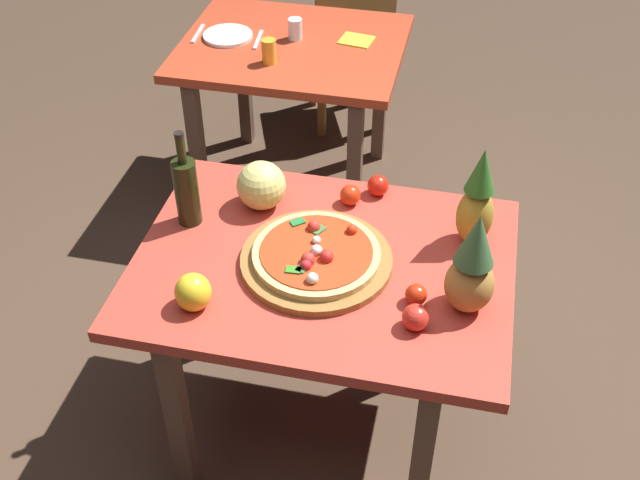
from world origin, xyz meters
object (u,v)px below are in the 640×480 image
background_table (293,67)px  napkin_folded (357,40)px  wine_bottle (186,190)px  pineapple_left (472,268)px  pizza_board (316,260)px  drinking_glass_water (295,29)px  tomato_at_corner (416,295)px  knife_utensil (258,40)px  pineapple_right (477,202)px  tomato_by_bottle (350,195)px  melon (261,185)px  pizza (316,254)px  dinner_plate (228,36)px  display_table (323,286)px  bell_pepper (193,292)px  dining_chair (351,44)px  tomato_near_board (416,317)px  fork_utensil (198,33)px  tomato_beside_pepper (378,185)px  drinking_glass_juice (269,51)px

background_table → napkin_folded: napkin_folded is taller
wine_bottle → pineapple_left: (0.89, -0.20, 0.02)m
pizza_board → drinking_glass_water: size_ratio=4.91×
wine_bottle → tomato_at_corner: wine_bottle is taller
knife_utensil → napkin_folded: (0.42, 0.09, -0.00)m
pineapple_right → tomato_by_bottle: (-0.40, 0.10, -0.12)m
pineapple_right → knife_utensil: pineapple_right is taller
pineapple_right → pizza_board: bearing=-155.0°
pineapple_right → melon: 0.68m
pizza → dinner_plate: size_ratio=1.73×
melon → tomato_by_bottle: size_ratio=2.34×
display_table → pineapple_right: bearing=24.2°
pineapple_right → bell_pepper: pineapple_right is taller
dining_chair → pineapple_left: 2.27m
tomato_near_board → fork_utensil: bearing=126.8°
melon → drinking_glass_water: 1.20m
pizza → pineapple_left: 0.47m
napkin_folded → pizza_board: bearing=-84.2°
napkin_folded → pineapple_left: bearing=-68.9°
wine_bottle → tomato_by_bottle: wine_bottle is taller
background_table → tomato_by_bottle: size_ratio=14.32×
wine_bottle → tomato_by_bottle: bearing=22.5°
background_table → tomato_beside_pepper: bearing=-61.5°
tomato_beside_pepper → drinking_glass_water: 1.18m
tomato_beside_pepper → pizza: bearing=-107.8°
tomato_near_board → tomato_beside_pepper: 0.61m
bell_pepper → tomato_near_board: size_ratio=1.51×
display_table → tomato_at_corner: (0.29, -0.12, 0.14)m
pizza → melon: (-0.24, 0.24, 0.04)m
pizza → wine_bottle: size_ratio=1.16×
tomato_near_board → drinking_glass_water: size_ratio=0.81×
pizza → tomato_near_board: pizza is taller
wine_bottle → melon: 0.24m
display_table → pineapple_left: size_ratio=3.47×
background_table → drinking_glass_juice: size_ratio=9.33×
tomato_at_corner → knife_utensil: size_ratio=0.35×
drinking_glass_juice → napkin_folded: bearing=41.0°
pizza_board → napkin_folded: 1.47m
bell_pepper → fork_utensil: (-0.56, 1.62, -0.05)m
tomato_at_corner → knife_utensil: 1.72m
drinking_glass_water → knife_utensil: 0.17m
melon → napkin_folded: (0.09, 1.23, -0.08)m
tomato_beside_pepper → pizza_board: bearing=-108.0°
pineapple_left → tomato_beside_pepper: bearing=125.2°
pineapple_left → napkin_folded: 1.67m
bell_pepper → tomato_near_board: bell_pepper is taller
background_table → pineapple_left: bearing=-59.3°
wine_bottle → display_table: bearing=-11.9°
wine_bottle → drinking_glass_juice: wine_bottle is taller
tomato_beside_pepper → knife_utensil: (-0.70, 1.00, -0.03)m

